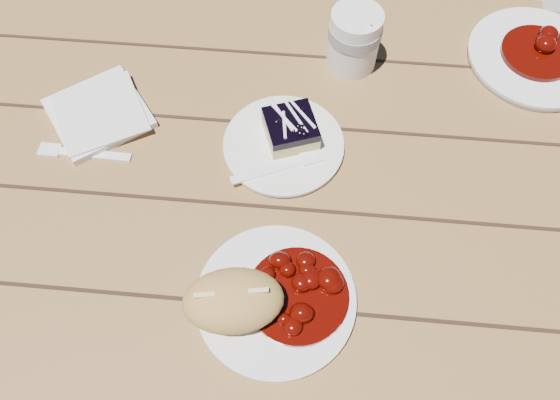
# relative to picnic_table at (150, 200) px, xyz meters

# --- Properties ---
(ground) EXTENTS (60.00, 60.00, 0.00)m
(ground) POSITION_rel_picnic_table_xyz_m (0.00, 0.00, -0.59)
(ground) COLOR gray
(ground) RESTS_ON ground
(picnic_table) EXTENTS (2.00, 1.55, 0.75)m
(picnic_table) POSITION_rel_picnic_table_xyz_m (0.00, 0.00, 0.00)
(picnic_table) COLOR brown
(picnic_table) RESTS_ON ground
(main_plate) EXTENTS (0.22, 0.22, 0.02)m
(main_plate) POSITION_rel_picnic_table_xyz_m (0.27, -0.23, 0.17)
(main_plate) COLOR white
(main_plate) RESTS_ON picnic_table
(goulash_stew) EXTENTS (0.14, 0.14, 0.04)m
(goulash_stew) POSITION_rel_picnic_table_xyz_m (0.30, -0.23, 0.20)
(goulash_stew) COLOR #4D0702
(goulash_stew) RESTS_ON main_plate
(bread_roll) EXTENTS (0.15, 0.11, 0.07)m
(bread_roll) POSITION_rel_picnic_table_xyz_m (0.21, -0.25, 0.21)
(bread_roll) COLOR tan
(bread_roll) RESTS_ON main_plate
(dessert_plate) EXTENTS (0.19, 0.19, 0.01)m
(dessert_plate) POSITION_rel_picnic_table_xyz_m (0.25, 0.04, 0.17)
(dessert_plate) COLOR white
(dessert_plate) RESTS_ON picnic_table
(blueberry_cake) EXTENTS (0.10, 0.10, 0.05)m
(blueberry_cake) POSITION_rel_picnic_table_xyz_m (0.26, 0.05, 0.19)
(blueberry_cake) COLOR #F2DB84
(blueberry_cake) RESTS_ON dessert_plate
(fork_dessert) EXTENTS (0.16, 0.09, 0.00)m
(fork_dessert) POSITION_rel_picnic_table_xyz_m (0.23, -0.02, 0.17)
(fork_dessert) COLOR white
(fork_dessert) RESTS_ON dessert_plate
(coffee_cup) EXTENTS (0.09, 0.09, 0.11)m
(coffee_cup) POSITION_rel_picnic_table_xyz_m (0.36, 0.23, 0.22)
(coffee_cup) COLOR white
(coffee_cup) RESTS_ON picnic_table
(napkin_stack) EXTENTS (0.21, 0.21, 0.01)m
(napkin_stack) POSITION_rel_picnic_table_xyz_m (-0.07, 0.07, 0.17)
(napkin_stack) COLOR white
(napkin_stack) RESTS_ON picnic_table
(fork_table) EXTENTS (0.16, 0.03, 0.00)m
(fork_table) POSITION_rel_picnic_table_xyz_m (-0.06, -0.01, 0.16)
(fork_table) COLOR white
(fork_table) RESTS_ON picnic_table
(second_plate) EXTENTS (0.24, 0.24, 0.02)m
(second_plate) POSITION_rel_picnic_table_xyz_m (0.69, 0.27, 0.17)
(second_plate) COLOR white
(second_plate) RESTS_ON picnic_table
(second_stew) EXTENTS (0.13, 0.13, 0.04)m
(second_stew) POSITION_rel_picnic_table_xyz_m (0.69, 0.27, 0.20)
(second_stew) COLOR #4D0702
(second_stew) RESTS_ON second_plate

